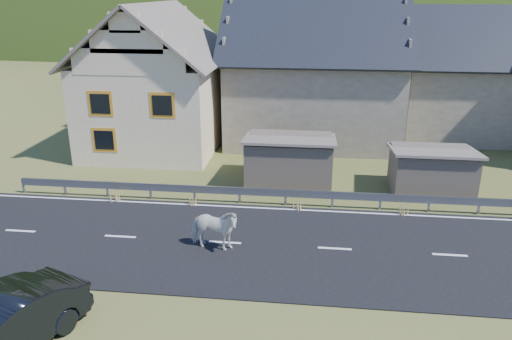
# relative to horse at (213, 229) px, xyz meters

# --- Properties ---
(ground) EXTENTS (160.00, 160.00, 0.00)m
(ground) POSITION_rel_horse_xyz_m (4.30, 0.53, -0.83)
(ground) COLOR #38461D
(ground) RESTS_ON ground
(road) EXTENTS (60.00, 7.00, 0.04)m
(road) POSITION_rel_horse_xyz_m (4.30, 0.53, -0.81)
(road) COLOR black
(road) RESTS_ON ground
(lane_markings) EXTENTS (60.00, 6.60, 0.01)m
(lane_markings) POSITION_rel_horse_xyz_m (4.30, 0.53, -0.79)
(lane_markings) COLOR silver
(lane_markings) RESTS_ON road
(guardrail) EXTENTS (28.10, 0.09, 0.75)m
(guardrail) POSITION_rel_horse_xyz_m (4.30, 4.21, -0.27)
(guardrail) COLOR #93969B
(guardrail) RESTS_ON ground
(shed_left) EXTENTS (4.30, 3.30, 2.40)m
(shed_left) POSITION_rel_horse_xyz_m (2.30, 7.03, 0.27)
(shed_left) COLOR #66594A
(shed_left) RESTS_ON ground
(shed_right) EXTENTS (3.80, 2.90, 2.20)m
(shed_right) POSITION_rel_horse_xyz_m (8.80, 6.53, 0.17)
(shed_right) COLOR #66594A
(shed_right) RESTS_ON ground
(house_cream) EXTENTS (7.80, 9.80, 8.30)m
(house_cream) POSITION_rel_horse_xyz_m (-5.70, 12.53, 3.52)
(house_cream) COLOR #FAE3B9
(house_cream) RESTS_ON ground
(house_stone_a) EXTENTS (10.80, 9.80, 8.90)m
(house_stone_a) POSITION_rel_horse_xyz_m (3.30, 15.53, 3.80)
(house_stone_a) COLOR gray
(house_stone_a) RESTS_ON ground
(house_stone_b) EXTENTS (9.80, 8.80, 8.10)m
(house_stone_b) POSITION_rel_horse_xyz_m (13.30, 17.53, 3.40)
(house_stone_b) COLOR gray
(house_stone_b) RESTS_ON ground
(mountain) EXTENTS (440.00, 280.00, 260.00)m
(mountain) POSITION_rel_horse_xyz_m (9.30, 180.53, -20.83)
(mountain) COLOR #293F11
(mountain) RESTS_ON ground
(conifer_patch) EXTENTS (76.00, 50.00, 28.00)m
(conifer_patch) POSITION_rel_horse_xyz_m (-50.70, 110.53, 5.17)
(conifer_patch) COLOR black
(conifer_patch) RESTS_ON ground
(horse) EXTENTS (1.09, 1.97, 1.59)m
(horse) POSITION_rel_horse_xyz_m (0.00, 0.00, 0.00)
(horse) COLOR silver
(horse) RESTS_ON road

